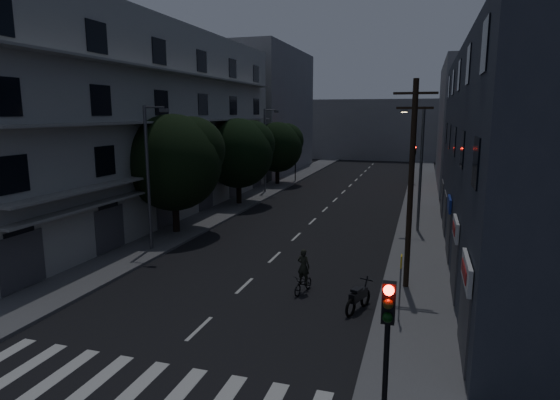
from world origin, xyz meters
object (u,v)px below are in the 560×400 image
Objects in this scene: utility_pole at (411,181)px; bus_stop_sign at (401,276)px; motorcycle at (358,298)px; traffic_signal_near at (387,334)px; cyclist at (303,278)px.

utility_pole reaches higher than bus_stop_sign.
bus_stop_sign is 1.32× the size of motorcycle.
bus_stop_sign is (-0.03, 7.30, -1.21)m from traffic_signal_near.
cyclist is at bearing 114.24° from traffic_signal_near.
cyclist is at bearing 174.84° from motorcycle.
utility_pole is at bearing 89.60° from traffic_signal_near.
utility_pole is (0.08, 11.03, 1.77)m from traffic_signal_near.
traffic_signal_near is 2.07× the size of cyclist.
bus_stop_sign is 2.28m from motorcycle.
cyclist is at bearing 154.21° from bus_stop_sign.
motorcycle is at bearing -12.19° from cyclist.
bus_stop_sign is at bearing 90.26° from traffic_signal_near.
traffic_signal_near reaches higher than motorcycle.
utility_pole is at bearing 34.74° from cyclist.
bus_stop_sign is 4.78m from cyclist.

